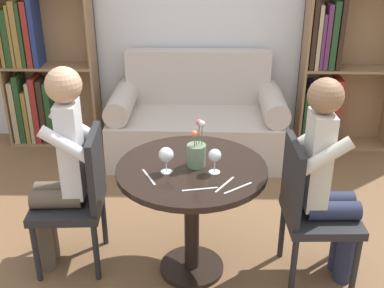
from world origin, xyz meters
The scene contains 16 objects.
ground_plane centered at (0.00, 0.00, 0.00)m, with size 16.00×16.00×0.00m, color brown.
round_table centered at (0.00, 0.00, 0.57)m, with size 0.87×0.87×0.73m.
couch centered at (0.00, 1.65, 0.31)m, with size 1.56×0.80×0.92m.
bookshelf_left centered at (-1.50, 1.91, 0.70)m, with size 0.86×0.28×1.53m.
bookshelf_right centered at (1.26, 1.91, 0.70)m, with size 0.86×0.28×1.53m.
chair_left centered at (-0.69, 0.07, 0.49)m, with size 0.45×0.45×0.90m.
chair_right centered at (0.69, -0.03, 0.49)m, with size 0.44×0.44×0.90m.
person_left centered at (-0.77, 0.06, 0.69)m, with size 0.43×0.36×1.29m.
person_right centered at (0.78, -0.02, 0.67)m, with size 0.43×0.35×1.27m.
wine_glass_left centered at (-0.14, -0.07, 0.83)m, with size 0.08×0.08×0.15m.
wine_glass_right centered at (0.13, -0.06, 0.83)m, with size 0.07×0.07×0.14m.
flower_vase centered at (0.03, 0.02, 0.81)m, with size 0.11×0.11×0.28m.
knife_left_setting centered at (-0.23, -0.13, 0.73)m, with size 0.09×0.17×0.00m.
fork_left_setting centered at (0.25, -0.23, 0.73)m, with size 0.16×0.13×0.00m.
knife_right_setting centered at (0.05, -0.25, 0.73)m, with size 0.19×0.05×0.00m.
fork_right_setting centered at (0.18, -0.20, 0.73)m, with size 0.11×0.17×0.00m.
Camera 1 is at (0.07, -2.42, 2.02)m, focal length 45.00 mm.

